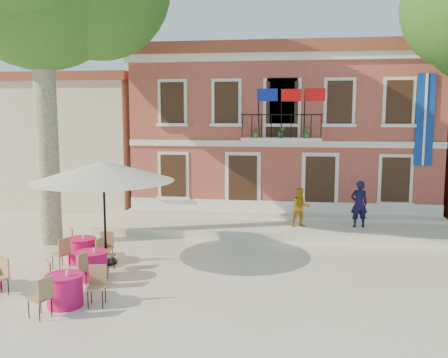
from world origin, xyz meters
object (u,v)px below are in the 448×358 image
at_px(cafe_table_3, 92,264).
at_px(cafe_table_0, 82,249).
at_px(patio_umbrella, 103,171).
at_px(pedestrian_navy, 359,204).
at_px(pedestrian_orange, 301,207).
at_px(cafe_table_1, 65,289).

bearing_deg(cafe_table_3, cafe_table_0, 123.53).
bearing_deg(patio_umbrella, cafe_table_3, -83.76).
xyz_separation_m(pedestrian_navy, pedestrian_orange, (-2.17, -0.28, -0.14)).
relative_size(pedestrian_orange, cafe_table_1, 0.81).
relative_size(patio_umbrella, cafe_table_1, 2.30).
relative_size(patio_umbrella, pedestrian_orange, 2.85).
relative_size(pedestrian_orange, cafe_table_0, 0.80).
height_order(pedestrian_orange, cafe_table_0, pedestrian_orange).
bearing_deg(cafe_table_1, pedestrian_navy, 46.58).
bearing_deg(cafe_table_1, cafe_table_3, 94.53).
bearing_deg(pedestrian_navy, cafe_table_1, 37.42).
bearing_deg(cafe_table_3, cafe_table_1, -85.47).
relative_size(cafe_table_0, cafe_table_1, 1.02).
distance_m(pedestrian_navy, pedestrian_orange, 2.19).
height_order(pedestrian_orange, cafe_table_1, pedestrian_orange).
distance_m(patio_umbrella, pedestrian_navy, 9.55).
xyz_separation_m(patio_umbrella, cafe_table_0, (-0.76, -0.04, -2.41)).
height_order(patio_umbrella, pedestrian_navy, patio_umbrella).
height_order(cafe_table_0, cafe_table_3, same).
height_order(cafe_table_1, cafe_table_3, same).
distance_m(cafe_table_0, cafe_table_3, 1.67).
bearing_deg(pedestrian_navy, cafe_table_0, 19.55).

